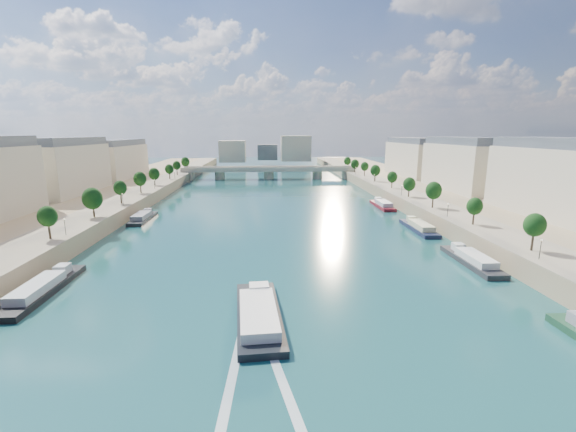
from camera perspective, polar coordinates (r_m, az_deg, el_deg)
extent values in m
plane|color=#0B3033|center=(129.56, -2.16, -1.17)|extent=(700.00, 700.00, 0.00)
cube|color=#9E8460|center=(146.40, -31.62, -0.45)|extent=(44.00, 520.00, 5.00)
cube|color=#9E8460|center=(149.05, 26.70, 0.28)|extent=(44.00, 520.00, 5.00)
cube|color=gray|center=(139.44, -26.30, 0.63)|extent=(14.00, 520.00, 0.10)
cube|color=gray|center=(141.65, 21.55, 1.22)|extent=(14.00, 520.00, 0.10)
cylinder|color=#382B1E|center=(108.31, -32.23, -2.05)|extent=(0.50, 0.50, 3.82)
ellipsoid|color=black|center=(107.60, -32.45, -0.19)|extent=(4.80, 4.80, 5.52)
cylinder|color=#382B1E|center=(129.31, -27.24, 0.56)|extent=(0.50, 0.50, 3.82)
ellipsoid|color=black|center=(128.71, -27.40, 2.12)|extent=(4.80, 4.80, 5.52)
cylinder|color=#382B1E|center=(151.20, -23.66, 2.42)|extent=(0.50, 0.50, 3.82)
ellipsoid|color=black|center=(150.69, -23.78, 3.76)|extent=(4.80, 4.80, 5.52)
cylinder|color=#382B1E|center=(173.65, -21.00, 3.80)|extent=(0.50, 0.50, 3.82)
ellipsoid|color=black|center=(173.20, -21.09, 4.97)|extent=(4.80, 4.80, 5.52)
cylinder|color=#382B1E|center=(196.47, -18.94, 4.86)|extent=(0.50, 0.50, 3.82)
ellipsoid|color=black|center=(196.07, -19.01, 5.90)|extent=(4.80, 4.80, 5.52)
cylinder|color=#382B1E|center=(219.54, -17.31, 5.69)|extent=(0.50, 0.50, 3.82)
ellipsoid|color=black|center=(219.18, -17.37, 6.62)|extent=(4.80, 4.80, 5.52)
cylinder|color=#382B1E|center=(242.79, -15.98, 6.36)|extent=(0.50, 0.50, 3.82)
ellipsoid|color=black|center=(242.47, -16.03, 7.20)|extent=(4.80, 4.80, 5.52)
cylinder|color=#382B1E|center=(266.17, -14.89, 6.91)|extent=(0.50, 0.50, 3.82)
ellipsoid|color=black|center=(265.88, -14.93, 7.68)|extent=(4.80, 4.80, 5.52)
cylinder|color=#382B1E|center=(98.21, 32.75, -3.43)|extent=(0.50, 0.50, 3.82)
ellipsoid|color=black|center=(97.42, 32.99, -1.39)|extent=(4.80, 4.80, 5.52)
cylinder|color=#382B1E|center=(117.75, 25.98, -0.36)|extent=(0.50, 0.50, 3.82)
ellipsoid|color=black|center=(117.09, 26.14, 1.35)|extent=(4.80, 4.80, 5.52)
cylinder|color=#382B1E|center=(138.70, 21.20, 1.81)|extent=(0.50, 0.50, 3.82)
ellipsoid|color=black|center=(138.14, 21.31, 3.28)|extent=(4.80, 4.80, 5.52)
cylinder|color=#382B1E|center=(160.51, 17.69, 3.40)|extent=(0.50, 0.50, 3.82)
ellipsoid|color=black|center=(160.03, 17.77, 4.67)|extent=(4.80, 4.80, 5.52)
cylinder|color=#382B1E|center=(182.87, 15.02, 4.59)|extent=(0.50, 0.50, 3.82)
ellipsoid|color=black|center=(182.44, 15.08, 5.71)|extent=(4.80, 4.80, 5.52)
cylinder|color=#382B1E|center=(205.60, 12.93, 5.52)|extent=(0.50, 0.50, 3.82)
ellipsoid|color=black|center=(205.22, 12.98, 6.51)|extent=(4.80, 4.80, 5.52)
cylinder|color=#382B1E|center=(228.58, 11.25, 6.25)|extent=(0.50, 0.50, 3.82)
ellipsoid|color=black|center=(228.24, 11.29, 7.15)|extent=(4.80, 4.80, 5.52)
cylinder|color=#382B1E|center=(251.76, 9.88, 6.85)|extent=(0.50, 0.50, 3.82)
ellipsoid|color=black|center=(251.45, 9.91, 7.66)|extent=(4.80, 4.80, 5.52)
cylinder|color=#382B1E|center=(275.08, 8.74, 7.34)|extent=(0.50, 0.50, 3.82)
ellipsoid|color=black|center=(274.80, 8.76, 8.09)|extent=(4.80, 4.80, 5.52)
cylinder|color=black|center=(110.56, -30.13, -1.50)|extent=(0.14, 0.14, 4.00)
sphere|color=#FFE5B2|center=(110.14, -30.25, -0.44)|extent=(0.36, 0.36, 0.36)
cylinder|color=black|center=(146.63, -23.28, 2.21)|extent=(0.14, 0.14, 4.00)
sphere|color=#FFE5B2|center=(146.31, -23.35, 3.01)|extent=(0.36, 0.36, 0.36)
cylinder|color=black|center=(184.32, -19.16, 4.42)|extent=(0.14, 0.14, 4.00)
sphere|color=#FFE5B2|center=(184.07, -19.21, 5.06)|extent=(0.36, 0.36, 0.36)
cylinder|color=black|center=(222.82, -16.44, 5.86)|extent=(0.14, 0.14, 4.00)
sphere|color=#FFE5B2|center=(222.61, -16.47, 6.39)|extent=(0.36, 0.36, 0.36)
cylinder|color=black|center=(92.87, 33.29, -4.25)|extent=(0.14, 0.14, 4.00)
sphere|color=#FFE5B2|center=(92.36, 33.45, -3.00)|extent=(0.36, 0.36, 0.36)
cylinder|color=black|center=(126.09, 22.58, 0.75)|extent=(0.14, 0.14, 4.00)
sphere|color=#FFE5B2|center=(125.72, 22.66, 1.69)|extent=(0.36, 0.36, 0.36)
cylinder|color=black|center=(162.40, 16.49, 3.60)|extent=(0.14, 0.14, 4.00)
sphere|color=#FFE5B2|center=(162.11, 16.53, 4.34)|extent=(0.36, 0.36, 0.36)
cylinder|color=black|center=(200.12, 12.64, 5.38)|extent=(0.14, 0.14, 4.00)
sphere|color=#FFE5B2|center=(199.89, 12.67, 5.97)|extent=(0.36, 0.36, 0.36)
cylinder|color=black|center=(238.59, 10.00, 6.57)|extent=(0.14, 0.14, 4.00)
sphere|color=#FFE5B2|center=(238.39, 10.02, 7.07)|extent=(0.36, 0.36, 0.36)
cube|color=beige|center=(186.74, -29.77, 6.04)|extent=(16.00, 52.00, 20.00)
cube|color=#474C54|center=(186.15, -30.16, 9.58)|extent=(14.72, 50.44, 3.20)
cube|color=beige|center=(240.00, -23.73, 7.68)|extent=(16.00, 52.00, 20.00)
cube|color=#474C54|center=(239.54, -23.97, 10.43)|extent=(14.72, 50.44, 3.20)
cube|color=beige|center=(140.70, 35.23, 3.86)|extent=(16.00, 52.00, 20.00)
cube|color=#474C54|center=(139.91, 35.82, 8.55)|extent=(14.72, 50.44, 3.20)
cube|color=beige|center=(189.20, 24.35, 6.63)|extent=(16.00, 52.00, 20.00)
cube|color=#474C54|center=(188.62, 24.66, 10.13)|extent=(14.72, 50.44, 3.20)
cube|color=beige|center=(241.92, 17.99, 8.14)|extent=(16.00, 52.00, 20.00)
cube|color=#474C54|center=(241.46, 18.18, 10.88)|extent=(14.72, 50.44, 3.20)
cube|color=beige|center=(337.44, -8.21, 9.47)|extent=(22.00, 18.00, 18.00)
cube|color=beige|center=(347.34, 1.14, 10.00)|extent=(26.00, 20.00, 22.00)
cube|color=#474C54|center=(361.41, -3.07, 9.44)|extent=(18.00, 16.00, 14.00)
cube|color=#C1B79E|center=(253.77, -2.85, 6.90)|extent=(112.00, 11.00, 2.20)
cube|color=#C1B79E|center=(248.65, -2.84, 7.13)|extent=(112.00, 0.80, 0.90)
cube|color=#C1B79E|center=(258.61, -2.87, 7.33)|extent=(112.00, 0.80, 0.90)
cylinder|color=#C1B79E|center=(255.82, -10.07, 5.93)|extent=(6.40, 6.40, 5.00)
cylinder|color=#C1B79E|center=(254.15, -2.84, 6.07)|extent=(6.40, 6.40, 5.00)
cylinder|color=#C1B79E|center=(256.50, 4.36, 6.10)|extent=(6.40, 6.40, 5.00)
cube|color=#C1B79E|center=(258.87, -14.49, 5.80)|extent=(6.00, 12.00, 5.00)
cube|color=#C1B79E|center=(259.96, 8.76, 6.08)|extent=(6.00, 12.00, 5.00)
cube|color=black|center=(66.16, -4.37, -14.66)|extent=(8.73, 25.13, 1.76)
cube|color=white|center=(63.64, -4.42, -14.12)|extent=(6.87, 16.41, 1.59)
cube|color=white|center=(72.13, -4.31, -10.72)|extent=(3.72, 3.20, 1.80)
cube|color=silver|center=(51.93, -8.50, -23.46)|extent=(2.59, 26.03, 0.04)
cube|color=silver|center=(51.77, -0.79, -23.43)|extent=(6.11, 25.76, 0.04)
cube|color=black|center=(88.82, -32.47, -9.40)|extent=(5.00, 25.02, 1.80)
cube|color=#ADB3B9|center=(86.64, -33.23, -8.81)|extent=(4.10, 13.76, 1.60)
cube|color=#ADB3B9|center=(94.44, -30.43, -6.78)|extent=(2.50, 3.00, 1.80)
cube|color=black|center=(143.83, -20.68, -0.49)|extent=(5.00, 20.00, 1.80)
cube|color=gray|center=(141.99, -20.92, 0.04)|extent=(4.10, 11.00, 1.60)
cube|color=gray|center=(149.09, -20.07, 0.70)|extent=(2.50, 2.40, 1.80)
cube|color=#2B2A2D|center=(100.71, 25.51, -6.22)|extent=(5.00, 21.92, 1.80)
cube|color=silver|center=(98.76, 26.08, -5.59)|extent=(4.10, 12.05, 1.60)
cube|color=silver|center=(105.71, 23.90, -4.20)|extent=(2.50, 2.63, 1.80)
cube|color=#191E38|center=(128.01, 18.79, -1.86)|extent=(5.00, 21.77, 1.80)
cube|color=beige|center=(126.06, 19.13, -1.31)|extent=(4.10, 11.98, 1.60)
cube|color=beige|center=(133.51, 17.80, -0.43)|extent=(2.50, 2.61, 1.80)
cube|color=maroon|center=(163.15, 13.80, 1.41)|extent=(5.00, 21.12, 1.80)
cube|color=#B3BBC0|center=(161.26, 14.00, 1.88)|extent=(4.10, 11.62, 1.60)
cube|color=#B3BBC0|center=(168.80, 13.20, 2.42)|extent=(2.50, 2.53, 1.80)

